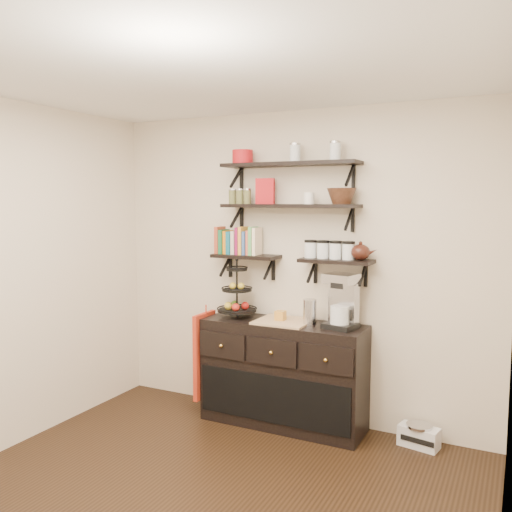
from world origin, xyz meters
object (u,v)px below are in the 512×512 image
(coffee_maker, at_px, (342,302))
(radio, at_px, (419,436))
(fruit_stand, at_px, (237,298))
(sideboard, at_px, (283,373))

(coffee_maker, height_order, radio, coffee_maker)
(fruit_stand, height_order, coffee_maker, fruit_stand)
(fruit_stand, bearing_deg, coffee_maker, 1.61)
(fruit_stand, relative_size, radio, 1.54)
(sideboard, xyz_separation_m, coffee_maker, (0.50, 0.03, 0.66))
(fruit_stand, distance_m, coffee_maker, 0.95)
(coffee_maker, relative_size, radio, 1.36)
(fruit_stand, bearing_deg, sideboard, -0.47)
(sideboard, height_order, fruit_stand, fruit_stand)
(sideboard, xyz_separation_m, fruit_stand, (-0.45, 0.00, 0.62))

